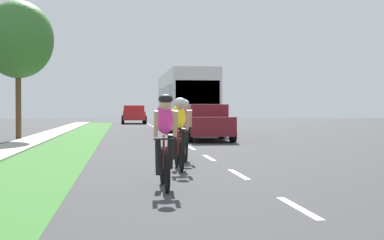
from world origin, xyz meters
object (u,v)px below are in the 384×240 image
cyclist_trailing (179,133)px  pickup_red (134,114)px  street_tree_near (18,40)px  cyclist_distant (183,129)px  sedan_maroon (206,122)px  cyclist_lead (165,141)px  bus_white (185,98)px

cyclist_trailing → pickup_red: (-0.14, 40.05, 0.02)m
street_tree_near → cyclist_trailing: bearing=-66.7°
cyclist_distant → pickup_red: pickup_red is taller
sedan_maroon → street_tree_near: bearing=168.0°
cyclist_lead → cyclist_distant: bearing=80.5°
bus_white → pickup_red: 18.28m
pickup_red → street_tree_near: (-5.55, -26.82, 3.51)m
pickup_red → cyclist_trailing: bearing=-89.8°
pickup_red → bus_white: bearing=-81.5°
bus_white → street_tree_near: street_tree_near is taller
cyclist_lead → cyclist_distant: (0.87, 5.20, 0.00)m
cyclist_trailing → sedan_maroon: size_ratio=0.40×
cyclist_trailing → pickup_red: pickup_red is taller
cyclist_distant → bus_white: 19.94m
pickup_red → street_tree_near: bearing=-101.7°
cyclist_distant → cyclist_trailing: bearing=-98.4°
cyclist_trailing → street_tree_near: bearing=113.3°
cyclist_trailing → bus_white: bus_white is taller
bus_white → pickup_red: bus_white is taller
cyclist_lead → sedan_maroon: size_ratio=0.40×
sedan_maroon → cyclist_distant: bearing=-102.0°
sedan_maroon → street_tree_near: 8.92m
street_tree_near → sedan_maroon: bearing=-12.0°
cyclist_lead → cyclist_trailing: 3.02m
cyclist_lead → bus_white: (3.10, 24.98, 1.17)m
pickup_red → street_tree_near: 27.61m
cyclist_lead → sedan_maroon: cyclist_lead is taller
pickup_red → street_tree_near: size_ratio=0.85×
sedan_maroon → street_tree_near: size_ratio=0.71×
sedan_maroon → street_tree_near: street_tree_near is taller
cyclist_distant → bus_white: size_ratio=0.15×
sedan_maroon → bus_white: bus_white is taller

